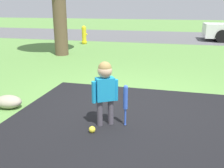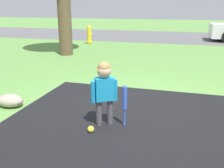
% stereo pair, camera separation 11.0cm
% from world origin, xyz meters
% --- Properties ---
extents(ground_plane, '(60.00, 60.00, 0.00)m').
position_xyz_m(ground_plane, '(0.00, 0.00, 0.00)').
color(ground_plane, '#5B8C42').
extents(street_strip, '(40.00, 6.00, 0.01)m').
position_xyz_m(street_strip, '(0.00, 10.85, 0.00)').
color(street_strip, '#59595B').
rests_on(street_strip, ground).
extents(child, '(0.34, 0.26, 0.95)m').
position_xyz_m(child, '(-0.21, -0.81, 0.62)').
color(child, '#4C4751').
rests_on(child, ground).
extents(baseball_bat, '(0.06, 0.06, 0.62)m').
position_xyz_m(baseball_bat, '(0.08, -0.77, 0.40)').
color(baseball_bat, blue).
rests_on(baseball_bat, ground).
extents(sports_ball, '(0.09, 0.09, 0.09)m').
position_xyz_m(sports_ball, '(-0.32, -1.09, 0.05)').
color(sports_ball, yellow).
rests_on(sports_ball, ground).
extents(fire_hydrant, '(0.28, 0.25, 0.83)m').
position_xyz_m(fire_hydrant, '(-3.39, 6.87, 0.41)').
color(fire_hydrant, yellow).
rests_on(fire_hydrant, ground).
extents(edging_rock, '(0.47, 0.33, 0.22)m').
position_xyz_m(edging_rock, '(-2.00, -0.60, 0.11)').
color(edging_rock, '#9E937F').
rests_on(edging_rock, ground).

